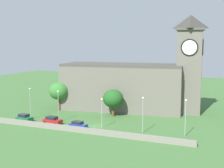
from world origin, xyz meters
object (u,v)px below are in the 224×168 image
object	(u,v)px
streetlamp_east_mid	(143,109)
streetlamp_east_end	(186,112)
streetlamp_west_end	(30,99)
church	(133,83)
car_green	(24,118)
streetlamp_central	(102,108)
tree_riverside_west	(113,99)
tree_riverside_east	(59,91)
car_red	(52,120)
streetlamp_west_mid	(58,101)
car_blue	(78,125)

from	to	relation	value
streetlamp_east_mid	streetlamp_east_end	xyz separation A→B (m)	(8.66, 1.00, -0.01)
streetlamp_west_end	church	bearing A→B (deg)	47.06
church	streetlamp_west_end	xyz separation A→B (m)	(-19.38, -20.83, -2.40)
car_green	streetlamp_central	size ratio (longest dim) A/B	0.64
car_green	tree_riverside_west	distance (m)	22.42
car_green	streetlamp_east_end	bearing A→B (deg)	4.36
streetlamp_central	tree_riverside_east	size ratio (longest dim) A/B	0.85
church	streetlamp_west_end	distance (m)	28.55
car_red	streetlamp_west_mid	world-z (taller)	streetlamp_west_mid
car_green	tree_riverside_east	bearing A→B (deg)	87.49
streetlamp_central	tree_riverside_west	world-z (taller)	tree_riverside_west
streetlamp_east_end	tree_riverside_east	xyz separation A→B (m)	(-37.26, 11.53, 0.35)
streetlamp_west_end	streetlamp_east_end	distance (m)	37.97
tree_riverside_east	tree_riverside_west	size ratio (longest dim) A/B	1.12
streetlamp_west_end	streetlamp_west_mid	size ratio (longest dim) A/B	1.03
church	tree_riverside_west	world-z (taller)	church
church	streetlamp_east_end	size ratio (longest dim) A/B	5.18
tree_riverside_west	church	bearing A→B (deg)	79.12
streetlamp_west_end	streetlamp_central	world-z (taller)	streetlamp_west_end
car_green	streetlamp_west_mid	bearing A→B (deg)	19.93
streetlamp_west_end	streetlamp_central	distance (m)	19.73
streetlamp_west_end	tree_riverside_east	size ratio (longest dim) A/B	1.00
streetlamp_central	streetlamp_west_end	bearing A→B (deg)	178.84
church	streetlamp_west_mid	xyz separation A→B (m)	(-11.46, -20.51, -2.52)
streetlamp_central	car_green	bearing A→B (deg)	-173.82
church	streetlamp_east_end	bearing A→B (deg)	-47.76
car_green	tree_riverside_west	size ratio (longest dim) A/B	0.61
streetlamp_west_mid	streetlamp_central	world-z (taller)	streetlamp_west_mid
streetlamp_central	streetlamp_west_mid	bearing A→B (deg)	176.52
streetlamp_east_mid	streetlamp_west_mid	bearing A→B (deg)	177.45
car_blue	tree_riverside_east	xyz separation A→B (m)	(-14.36, 14.80, 4.57)
streetlamp_west_end	streetlamp_west_mid	world-z (taller)	streetlamp_west_end
streetlamp_east_end	tree_riverside_west	size ratio (longest dim) A/B	1.09
church	car_green	bearing A→B (deg)	-129.58
tree_riverside_east	streetlamp_west_end	bearing A→B (deg)	-93.39
car_green	car_red	distance (m)	7.61
car_green	car_red	size ratio (longest dim) A/B	0.92
car_green	tree_riverside_west	world-z (taller)	tree_riverside_west
streetlamp_central	streetlamp_east_mid	world-z (taller)	streetlamp_east_mid
streetlamp_west_mid	streetlamp_east_mid	size ratio (longest dim) A/B	0.99
car_green	tree_riverside_east	world-z (taller)	tree_riverside_east
streetlamp_east_mid	tree_riverside_east	xyz separation A→B (m)	(-28.60, 12.53, 0.34)
car_blue	streetlamp_west_mid	bearing A→B (deg)	155.70
car_blue	tree_riverside_east	distance (m)	21.13
tree_riverside_east	streetlamp_central	bearing A→B (deg)	-32.88
car_blue	streetlamp_east_end	xyz separation A→B (m)	(22.90, 3.27, 4.22)
car_green	tree_riverside_west	bearing A→B (deg)	37.97
car_red	church	bearing A→B (deg)	62.76
car_blue	tree_riverside_east	world-z (taller)	tree_riverside_east
car_red	car_blue	distance (m)	7.48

